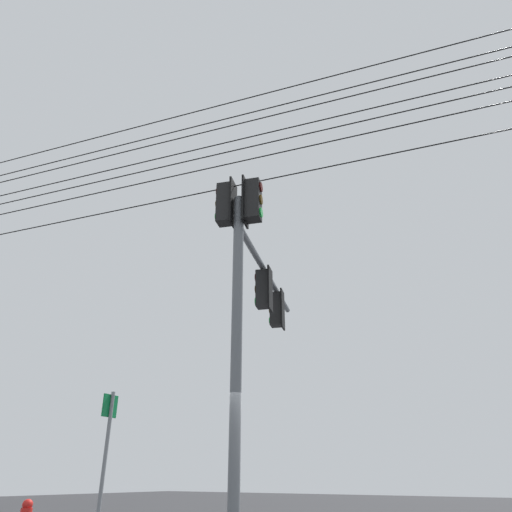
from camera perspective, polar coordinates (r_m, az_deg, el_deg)
name	(u,v)px	position (r m, az deg, el deg)	size (l,w,h in m)	color
signal_mast_assembly	(253,286)	(10.04, -0.39, -3.62)	(5.39, 2.33, 6.81)	slate
route_sign_primary	(106,449)	(9.52, -17.75, -21.41)	(0.37, 0.12, 2.66)	slate
overhead_wire_span	(300,124)	(10.36, 5.34, 15.61)	(7.49, 28.73, 2.81)	black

